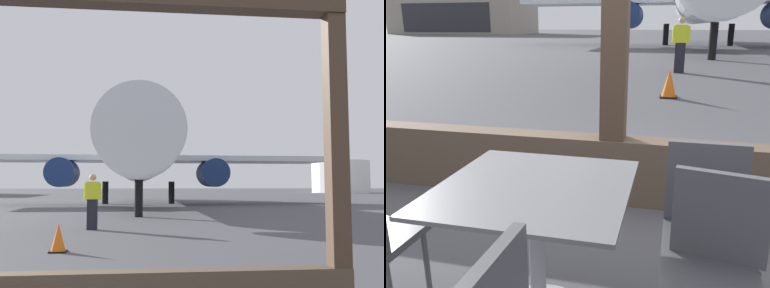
# 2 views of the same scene
# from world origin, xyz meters

# --- Properties ---
(ground_plane) EXTENTS (220.00, 220.00, 0.00)m
(ground_plane) POSITION_xyz_m (0.00, 40.00, 0.00)
(ground_plane) COLOR #4C4C51
(window_frame) EXTENTS (8.50, 0.24, 3.50)m
(window_frame) POSITION_xyz_m (0.00, 0.00, 1.29)
(window_frame) COLOR brown
(window_frame) RESTS_ON ground
(dining_table) EXTENTS (0.88, 0.88, 0.76)m
(dining_table) POSITION_xyz_m (-0.13, -1.57, 0.48)
(dining_table) COLOR slate
(dining_table) RESTS_ON ground
(cafe_chair_window_left) EXTENTS (0.45, 0.45, 0.89)m
(cafe_chair_window_left) POSITION_xyz_m (0.68, -1.67, 0.54)
(cafe_chair_window_left) COLOR #4C4C51
(cafe_chair_window_left) RESTS_ON ground
(cafe_chair_aisle_left) EXTENTS (0.40, 0.40, 0.92)m
(cafe_chair_aisle_left) POSITION_xyz_m (0.66, -1.31, 0.55)
(cafe_chair_aisle_left) COLOR #4C4C51
(cafe_chair_aisle_left) RESTS_ON ground
(ground_crew_worker) EXTENTS (0.55, 0.24, 1.74)m
(ground_crew_worker) POSITION_xyz_m (0.61, 10.21, 0.90)
(ground_crew_worker) COLOR black
(ground_crew_worker) RESTS_ON ground
(traffic_cone) EXTENTS (0.36, 0.36, 0.61)m
(traffic_cone) POSITION_xyz_m (0.39, 5.40, 0.29)
(traffic_cone) COLOR orange
(traffic_cone) RESTS_ON ground
(distant_hangar) EXTENTS (23.96, 14.59, 8.02)m
(distant_hangar) POSITION_xyz_m (-38.64, 68.43, 4.01)
(distant_hangar) COLOR #9E9384
(distant_hangar) RESTS_ON ground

